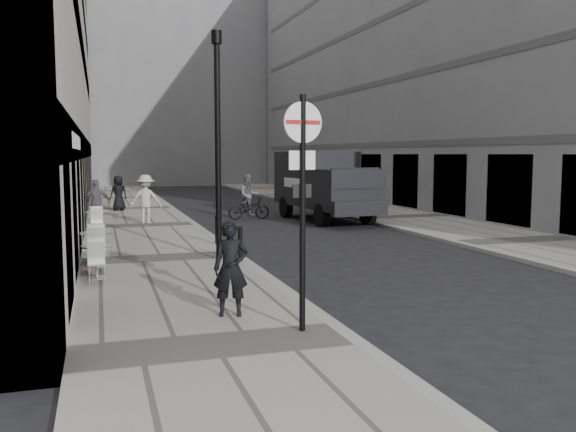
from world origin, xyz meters
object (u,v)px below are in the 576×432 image
object	(u,v)px
lamppost	(218,134)
cyclist	(249,202)
walking_man	(231,268)
panel_van	(323,182)
sign_post	(303,181)

from	to	relation	value
lamppost	cyclist	distance (m)	10.85
walking_man	panel_van	size ratio (longest dim) A/B	0.25
sign_post	lamppost	size ratio (longest dim) A/B	0.62
lamppost	panel_van	world-z (taller)	lamppost
walking_man	panel_van	bearing A→B (deg)	76.48
sign_post	lamppost	distance (m)	6.77
cyclist	sign_post	bearing A→B (deg)	-103.14
walking_man	cyclist	size ratio (longest dim) A/B	0.82
lamppost	walking_man	bearing A→B (deg)	-98.79
lamppost	sign_post	bearing A→B (deg)	-90.00
sign_post	cyclist	bearing A→B (deg)	71.99
sign_post	lamppost	world-z (taller)	lamppost
panel_van	lamppost	bearing A→B (deg)	-128.78
walking_man	cyclist	bearing A→B (deg)	87.86
panel_van	cyclist	xyz separation A→B (m)	(-2.90, 1.29, -0.88)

